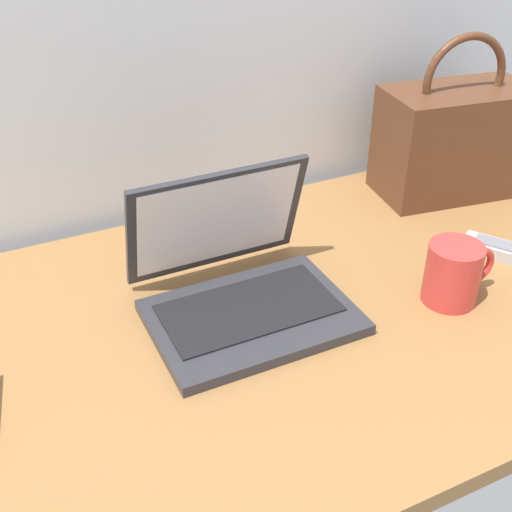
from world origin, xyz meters
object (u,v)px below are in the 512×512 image
handbag (454,139)px  remote_control_far (508,252)px  coffee_mug (454,272)px  laptop (240,283)px

handbag → remote_control_far: bearing=-106.4°
coffee_mug → remote_control_far: 0.19m
coffee_mug → remote_control_far: (0.18, 0.05, -0.04)m
coffee_mug → handbag: 0.41m
laptop → coffee_mug: (0.32, -0.13, 0.01)m
laptop → remote_control_far: bearing=-8.8°
remote_control_far → coffee_mug: bearing=-163.1°
remote_control_far → handbag: bearing=73.6°
laptop → handbag: 0.60m
laptop → handbag: handbag is taller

